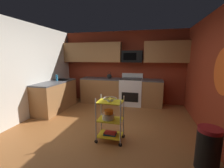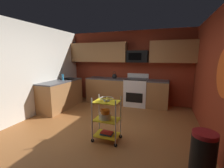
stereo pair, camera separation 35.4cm
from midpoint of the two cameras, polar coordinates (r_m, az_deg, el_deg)
name	(u,v)px [view 2 (the right image)]	position (r m, az deg, el deg)	size (l,w,h in m)	color
floor	(103,130)	(3.78, -0.67, -16.80)	(4.40, 4.80, 0.04)	#995B2D
wall_back	(128,68)	(5.73, 7.81, 6.09)	(4.52, 0.06, 2.60)	maroon
wall_left	(26,71)	(4.66, -27.45, 4.16)	(0.06, 4.80, 2.60)	silver
wall_right	(220,80)	(3.36, 37.83, 1.30)	(0.06, 4.80, 2.60)	maroon
counter_run	(103,92)	(5.34, -1.47, -3.19)	(3.64, 2.25, 0.92)	#9E6B3D
oven_range	(136,92)	(5.46, 10.79, -2.92)	(0.76, 0.65, 1.10)	white
upper_cabinets	(125,52)	(5.54, 6.65, 11.67)	(4.40, 0.33, 0.70)	#9E6B3D
microwave	(138,57)	(5.43, 11.39, 10.00)	(0.70, 0.39, 0.40)	black
rolling_cart	(107,119)	(3.15, 1.33, -13.10)	(0.56, 0.36, 0.91)	silver
fruit_bowl	(107,99)	(3.00, 1.36, -5.63)	(0.27, 0.27, 0.07)	silver
mixing_bowl_large	(105,116)	(3.13, 0.57, -11.85)	(0.25, 0.25, 0.11)	silver
mixing_bowl_small	(105,112)	(3.08, 0.82, -10.28)	(0.18, 0.18, 0.08)	orange
book_stack	(107,133)	(3.27, 1.31, -17.88)	(0.25, 0.17, 0.05)	#1E4C8C
kettle	(114,76)	(5.54, 2.74, 2.89)	(0.21, 0.18, 0.26)	black
dish_soap_bottle	(63,77)	(5.35, -16.10, 2.49)	(0.06, 0.06, 0.20)	#2D8CBF
trash_can	(203,154)	(2.80, 34.20, -20.89)	(0.34, 0.42, 0.66)	black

